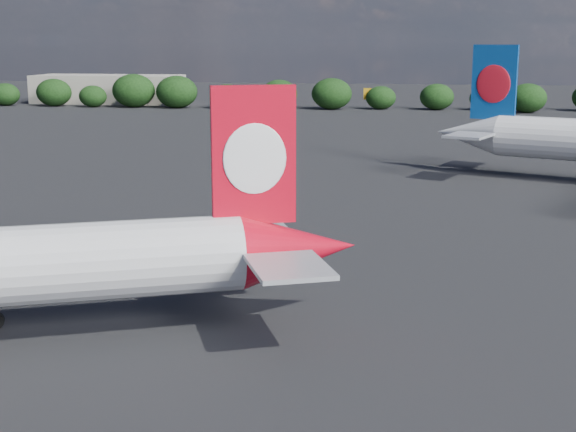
# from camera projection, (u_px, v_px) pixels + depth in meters

# --- Properties ---
(ground) EXTENTS (500.00, 500.00, 0.00)m
(ground) POSITION_uv_depth(u_px,v_px,m) (218.00, 192.00, 95.92)
(ground) COLOR black
(ground) RESTS_ON ground
(terminal_building) EXTENTS (42.00, 16.00, 8.00)m
(terminal_building) POSITION_uv_depth(u_px,v_px,m) (109.00, 89.00, 232.29)
(terminal_building) COLOR gray
(terminal_building) RESTS_ON ground
(highway_sign) EXTENTS (6.00, 0.30, 4.50)m
(highway_sign) POSITION_uv_depth(u_px,v_px,m) (257.00, 98.00, 209.91)
(highway_sign) COLOR #146628
(highway_sign) RESTS_ON ground
(billboard_yellow) EXTENTS (5.00, 0.30, 5.50)m
(billboard_yellow) POSITION_uv_depth(u_px,v_px,m) (373.00, 94.00, 210.99)
(billboard_yellow) COLOR orange
(billboard_yellow) RESTS_ON ground
(horizon_treeline) EXTENTS (203.80, 15.21, 8.99)m
(horizon_treeline) POSITION_uv_depth(u_px,v_px,m) (360.00, 95.00, 209.29)
(horizon_treeline) COLOR black
(horizon_treeline) RESTS_ON ground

